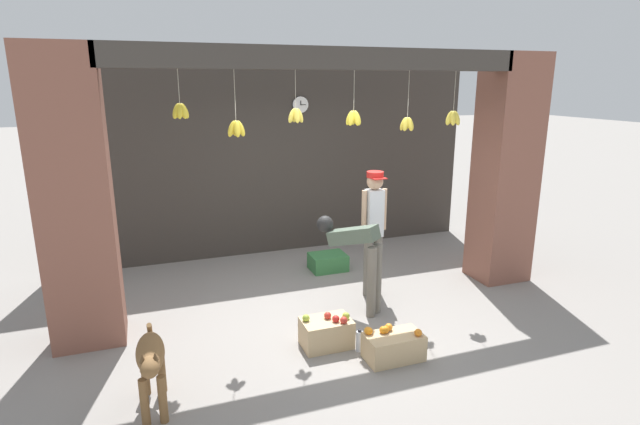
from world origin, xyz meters
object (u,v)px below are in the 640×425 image
at_px(dog, 151,360).
at_px(produce_box_green, 328,262).
at_px(fruit_crate_apples, 327,332).
at_px(water_bottle, 359,341).
at_px(worker_stooping, 357,251).
at_px(wall_clock, 300,105).
at_px(shopkeeper, 374,224).
at_px(fruit_crate_oranges, 393,346).

xyz_separation_m(dog, produce_box_green, (2.52, 2.55, -0.35)).
height_order(fruit_crate_apples, water_bottle, fruit_crate_apples).
xyz_separation_m(worker_stooping, fruit_crate_apples, (-0.64, -0.70, -0.59)).
bearing_deg(wall_clock, shopkeeper, -81.77).
xyz_separation_m(dog, fruit_crate_apples, (1.73, 0.50, -0.32)).
bearing_deg(dog, wall_clock, 147.25).
bearing_deg(dog, fruit_crate_apples, 107.59).
relative_size(dog, wall_clock, 3.16).
xyz_separation_m(fruit_crate_oranges, wall_clock, (0.18, 3.57, 2.20)).
distance_m(shopkeeper, produce_box_green, 1.33).
bearing_deg(shopkeeper, worker_stooping, 40.16).
height_order(fruit_crate_apples, produce_box_green, fruit_crate_apples).
distance_m(dog, water_bottle, 2.07).
bearing_deg(fruit_crate_apples, worker_stooping, 47.56).
bearing_deg(produce_box_green, water_bottle, -102.53).
distance_m(dog, fruit_crate_apples, 1.83).
xyz_separation_m(produce_box_green, water_bottle, (-0.50, -2.26, -0.01)).
relative_size(dog, water_bottle, 3.49).
height_order(shopkeeper, water_bottle, shopkeeper).
bearing_deg(shopkeeper, dog, 27.77).
height_order(worker_stooping, wall_clock, wall_clock).
relative_size(shopkeeper, fruit_crate_oranges, 2.84).
xyz_separation_m(dog, wall_clock, (2.45, 3.61, 1.87)).
xyz_separation_m(dog, fruit_crate_oranges, (2.27, 0.04, -0.33)).
distance_m(fruit_crate_apples, produce_box_green, 2.19).
relative_size(shopkeeper, wall_clock, 6.13).
height_order(dog, water_bottle, dog).
height_order(fruit_crate_oranges, produce_box_green, fruit_crate_oranges).
height_order(dog, fruit_crate_apples, dog).
bearing_deg(wall_clock, produce_box_green, -86.38).
distance_m(worker_stooping, fruit_crate_apples, 1.11).
bearing_deg(fruit_crate_apples, shopkeeper, 45.48).
bearing_deg(produce_box_green, wall_clock, 93.62).
bearing_deg(wall_clock, dog, -124.16).
xyz_separation_m(fruit_crate_oranges, produce_box_green, (0.25, 2.51, -0.02)).
relative_size(fruit_crate_oranges, produce_box_green, 1.10).
bearing_deg(fruit_crate_apples, wall_clock, 77.00).
distance_m(shopkeeper, water_bottle, 1.67).
bearing_deg(worker_stooping, fruit_crate_oranges, -132.34).
height_order(fruit_crate_oranges, wall_clock, wall_clock).
relative_size(water_bottle, wall_clock, 0.91).
bearing_deg(fruit_crate_oranges, fruit_crate_apples, 139.35).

